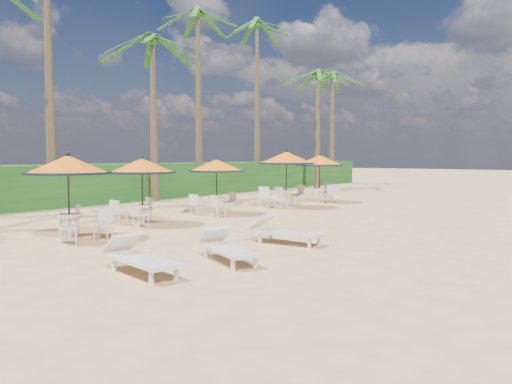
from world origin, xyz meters
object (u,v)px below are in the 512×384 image
lounger_near (138,256)px  lounger_far (282,230)px  lounger_mid (226,246)px  station_2 (216,172)px  station_0 (70,175)px  station_4 (322,166)px  station_3 (285,165)px  station_1 (141,174)px

lounger_near → lounger_far: (0.27, 4.27, 0.00)m
lounger_mid → lounger_far: lounger_far is taller
station_2 → lounger_mid: station_2 is taller
station_0 → lounger_mid: 5.18m
station_2 → station_4: bearing=85.2°
station_2 → station_3: size_ratio=0.87×
station_2 → station_1: bearing=-89.7°
station_1 → station_4: 10.30m
station_0 → station_1: size_ratio=1.04×
station_1 → station_2: bearing=90.3°
station_1 → lounger_mid: station_1 is taller
station_0 → station_3: 10.19m
station_2 → station_4: 6.76m
station_0 → lounger_mid: (4.98, 0.41, -1.36)m
station_2 → station_0: bearing=-83.2°
lounger_near → lounger_mid: lounger_near is taller
station_0 → station_4: size_ratio=0.98×
station_0 → lounger_near: size_ratio=1.12×
station_1 → lounger_mid: bearing=-23.7°
lounger_near → station_0: bearing=172.9°
station_0 → lounger_near: station_0 is taller
station_1 → station_2: station_1 is taller
lounger_far → lounger_near: bearing=-97.4°
station_0 → lounger_far: size_ratio=1.14×
station_3 → lounger_far: 8.92m
station_0 → station_1: station_0 is taller
lounger_mid → station_0: bearing=-150.0°
station_1 → lounger_near: 6.85m
station_3 → lounger_mid: size_ratio=1.27×
lounger_near → lounger_far: lounger_far is taller
station_1 → station_2: (-0.02, 3.55, -0.04)m
station_3 → lounger_mid: station_3 is taller
lounger_mid → lounger_far: 2.48m
station_1 → station_3: bearing=85.7°
station_0 → lounger_mid: size_ratio=1.18×
station_1 → station_2: size_ratio=1.02×
station_0 → station_2: size_ratio=1.06×
lounger_far → station_0: bearing=-152.2°
station_3 → station_2: bearing=-98.7°
station_2 → lounger_near: 9.51m
station_3 → lounger_far: (4.88, -7.31, -1.48)m
lounger_near → station_3: bearing=122.2°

